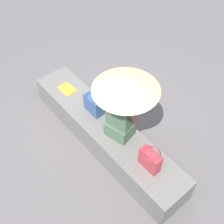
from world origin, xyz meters
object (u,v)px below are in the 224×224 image
Objects in this scene: person_seated at (120,115)px; parasol at (126,84)px; handbag_black at (150,160)px; magazine at (67,89)px; tote_bag_canvas at (94,104)px.

parasol reaches higher than person_seated.
person_seated reaches higher than handbag_black.
parasol is 1.60m from magazine.
tote_bag_canvas reaches higher than handbag_black.
tote_bag_canvas is at bearing 2.68° from parasol.
parasol is at bearing -169.42° from person_seated.
parasol is 3.58× the size of handbag_black.
parasol is 3.91× the size of magazine.
magazine is at bearing 2.93° from person_seated.
person_seated reaches higher than tote_bag_canvas.
person_seated is 3.21× the size of magazine.
person_seated is 1.26m from magazine.
handbag_black is at bearing 178.51° from magazine.
handbag_black is at bearing 174.72° from person_seated.
handbag_black is (-0.63, 0.06, -0.24)m from person_seated.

